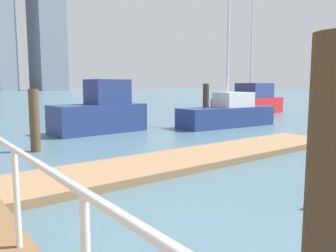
{
  "coord_description": "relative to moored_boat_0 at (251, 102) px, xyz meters",
  "views": [
    {
      "loc": [
        -3.91,
        1.3,
        2.09
      ],
      "look_at": [
        1.35,
        8.17,
        1.03
      ],
      "focal_mm": 35.36,
      "sensor_mm": 36.0,
      "label": 1
    }
  ],
  "objects": [
    {
      "name": "floating_dock",
      "position": [
        -13.29,
        -8.73,
        -0.79
      ],
      "size": [
        11.42,
        2.0,
        0.18
      ],
      "primitive_type": "cube",
      "color": "#93704C",
      "rests_on": "ground_plane"
    },
    {
      "name": "moored_boat_0",
      "position": [
        0.0,
        0.0,
        0.0
      ],
      "size": [
        7.25,
        3.28,
        8.19
      ],
      "color": "red",
      "rests_on": "ground_plane"
    },
    {
      "name": "moored_boat_1",
      "position": [
        -6.71,
        -3.87,
        -0.21
      ],
      "size": [
        5.44,
        2.0,
        7.11
      ],
      "color": "navy",
      "rests_on": "ground_plane"
    },
    {
      "name": "dock_piling_2",
      "position": [
        -16.47,
        -4.67,
        0.11
      ],
      "size": [
        0.31,
        0.31,
        1.98
      ],
      "primitive_type": "cylinder",
      "color": "brown",
      "rests_on": "ground_plane"
    },
    {
      "name": "ground_plane",
      "position": [
        -15.5,
        3.27,
        -0.88
      ],
      "size": [
        300.0,
        300.0,
        0.0
      ],
      "primitive_type": "plane",
      "color": "#476675"
    },
    {
      "name": "moored_boat_2",
      "position": [
        -12.84,
        -1.84,
        0.01
      ],
      "size": [
        4.21,
        1.99,
        2.36
      ],
      "color": "navy",
      "rests_on": "ground_plane"
    },
    {
      "name": "dock_piling_1",
      "position": [
        -7.72,
        -3.29,
        0.21
      ],
      "size": [
        0.3,
        0.3,
        2.18
      ],
      "primitive_type": "cylinder",
      "color": "#473826",
      "rests_on": "ground_plane"
    },
    {
      "name": "skyline_tower_5",
      "position": [
        9.77,
        128.48,
        32.03
      ],
      "size": [
        7.14,
        12.48,
        65.82
      ],
      "primitive_type": "cube",
      "rotation": [
        0.0,
        0.0,
        0.02
      ],
      "color": "gray",
      "rests_on": "ground_plane"
    },
    {
      "name": "dock_piling_0",
      "position": [
        -17.34,
        -14.45,
        0.32
      ],
      "size": [
        0.35,
        0.35,
        2.41
      ],
      "primitive_type": "cylinder",
      "color": "#473826",
      "rests_on": "ground_plane"
    }
  ]
}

